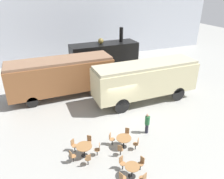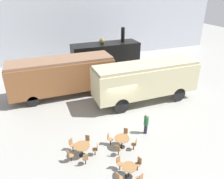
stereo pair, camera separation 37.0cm
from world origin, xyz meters
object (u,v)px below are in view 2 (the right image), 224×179
Objects in this scene: cafe_table_near at (129,169)px; steam_locomotive at (106,56)px; cafe_table_far at (82,147)px; passenger_coach_wooden at (62,74)px; cafe_chair_0 at (139,163)px; cafe_table_mid at (122,140)px; passenger_coach_vintage at (146,79)px; visitor_person at (146,123)px.

steam_locomotive is at bearing 74.95° from cafe_table_near.
passenger_coach_wooden is at bearing 87.55° from cafe_table_far.
cafe_chair_0 is (2.74, -2.32, -0.13)m from cafe_table_far.
cafe_table_mid is 1.14× the size of cafe_chair_0.
passenger_coach_vintage is 9.53× the size of cafe_table_far.
visitor_person reaches higher than cafe_table_near.
passenger_coach_wooden is 7.80m from passenger_coach_vintage.
passenger_coach_wooden reaches higher than visitor_person.
cafe_table_near is at bearing -104.48° from cafe_table_mid.
cafe_table_near is (1.62, -11.48, -1.54)m from passenger_coach_wooden.
passenger_coach_vintage is at bearing 62.24° from visitor_person.
cafe_table_near is 2.50m from cafe_table_mid.
passenger_coach_wooden is 9.71× the size of cafe_table_far.
cafe_table_far is 1.14× the size of cafe_chair_0.
passenger_coach_vintage is at bearing 48.88° from cafe_table_mid.
passenger_coach_wooden is 1.02× the size of passenger_coach_vintage.
cafe_table_mid is 2.15m from cafe_chair_0.
cafe_table_near is at bearing -0.00° from cafe_chair_0.
cafe_table_mid is at bearing -160.67° from visitor_person.
cafe_table_far is at bearing -61.18° from cafe_chair_0.
cafe_chair_0 is at bearing 20.90° from cafe_table_near.
visitor_person is (4.44, -8.29, -1.27)m from passenger_coach_wooden.
visitor_person is (2.83, 3.20, 0.27)m from cafe_table_near.
steam_locomotive reaches higher than passenger_coach_wooden.
cafe_table_mid is 2.34m from visitor_person.
steam_locomotive is 7.80× the size of cafe_table_mid.
cafe_chair_0 reaches higher than cafe_table_mid.
cafe_table_far is at bearing 176.15° from cafe_table_mid.
passenger_coach_vintage is at bearing -141.95° from cafe_chair_0.
cafe_chair_0 is at bearing -78.11° from passenger_coach_wooden.
cafe_chair_0 is at bearing -40.27° from cafe_table_far.
passenger_coach_vintage reaches higher than cafe_chair_0.
cafe_chair_0 is 3.60m from visitor_person.
cafe_table_near is 0.85× the size of cafe_table_far.
visitor_person is at bearing -117.76° from passenger_coach_vintage.
cafe_chair_0 is (2.36, -11.20, -1.62)m from passenger_coach_wooden.
passenger_coach_vintage is at bearing 34.97° from cafe_table_far.
passenger_coach_wooden is 9.68× the size of cafe_table_mid.
steam_locomotive reaches higher than cafe_table_mid.
cafe_table_far is 0.62× the size of visitor_person.
cafe_table_mid is at bearing -105.15° from steam_locomotive.
visitor_person is (-1.26, -11.99, -1.42)m from steam_locomotive.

